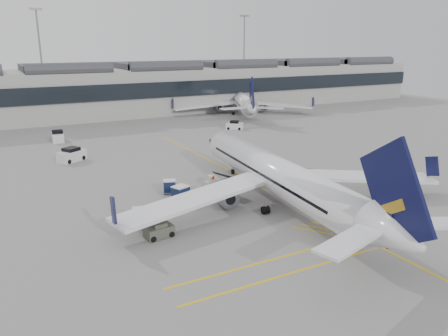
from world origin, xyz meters
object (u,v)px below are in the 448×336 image
belt_loader (218,181)px  pushback_tug (159,231)px  baggage_cart_a (228,189)px  ramp_agent_a (227,188)px  ramp_agent_b (213,183)px  airliner_main (279,177)px

belt_loader → pushback_tug: size_ratio=1.60×
baggage_cart_a → ramp_agent_a: size_ratio=1.03×
ramp_agent_a → ramp_agent_b: bearing=80.1°
ramp_agent_b → belt_loader: bearing=-145.6°
baggage_cart_a → ramp_agent_b: size_ratio=1.02×
ramp_agent_b → pushback_tug: bearing=34.8°
ramp_agent_b → pushback_tug: (-10.38, -9.54, -0.24)m
ramp_agent_a → pushback_tug: bearing=-169.0°
baggage_cart_a → ramp_agent_b: (-0.49, 2.93, -0.05)m
airliner_main → ramp_agent_b: (-4.06, 7.83, -2.31)m
baggage_cart_a → pushback_tug: bearing=-155.6°
airliner_main → baggage_cart_a: size_ratio=22.78×
ramp_agent_a → ramp_agent_b: 2.49m
airliner_main → ramp_agent_a: size_ratio=23.48×
baggage_cart_a → ramp_agent_a: (0.03, 0.49, -0.06)m
baggage_cart_a → pushback_tug: baggage_cart_a is taller
airliner_main → ramp_agent_a: (-3.53, 5.39, -2.32)m
ramp_agent_a → belt_loader: bearing=54.7°
airliner_main → pushback_tug: 14.77m
airliner_main → belt_loader: size_ratio=9.39×
baggage_cart_a → belt_loader: bearing=71.0°
ramp_agent_b → ramp_agent_a: bearing=94.4°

